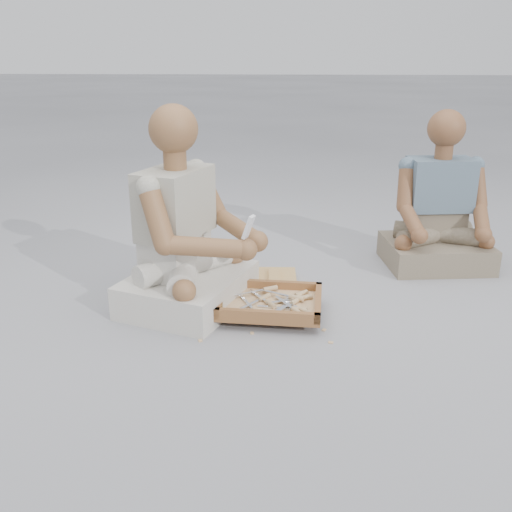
# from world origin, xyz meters

# --- Properties ---
(ground) EXTENTS (60.00, 60.00, 0.00)m
(ground) POSITION_xyz_m (0.00, 0.00, 0.00)
(ground) COLOR gray
(ground) RESTS_ON ground
(carved_panel) EXTENTS (0.62, 0.43, 0.04)m
(carved_panel) POSITION_xyz_m (-0.20, 0.57, 0.02)
(carved_panel) COLOR #A1753E
(carved_panel) RESTS_ON ground
(tool_tray) EXTENTS (0.47, 0.39, 0.06)m
(tool_tray) POSITION_xyz_m (-0.02, 0.27, 0.06)
(tool_tray) COLOR brown
(tool_tray) RESTS_ON carved_panel
(chisel_0) EXTENTS (0.11, 0.21, 0.02)m
(chisel_0) POSITION_xyz_m (-0.09, 0.17, 0.07)
(chisel_0) COLOR silver
(chisel_0) RESTS_ON tool_tray
(chisel_1) EXTENTS (0.21, 0.11, 0.02)m
(chisel_1) POSITION_xyz_m (0.08, 0.30, 0.08)
(chisel_1) COLOR silver
(chisel_1) RESTS_ON tool_tray
(chisel_2) EXTENTS (0.14, 0.19, 0.02)m
(chisel_2) POSITION_xyz_m (-0.06, 0.29, 0.07)
(chisel_2) COLOR silver
(chisel_2) RESTS_ON tool_tray
(chisel_3) EXTENTS (0.17, 0.16, 0.02)m
(chisel_3) POSITION_xyz_m (0.10, 0.35, 0.07)
(chisel_3) COLOR silver
(chisel_3) RESTS_ON tool_tray
(chisel_4) EXTENTS (0.16, 0.18, 0.02)m
(chisel_4) POSITION_xyz_m (0.12, 0.18, 0.07)
(chisel_4) COLOR silver
(chisel_4) RESTS_ON tool_tray
(chisel_5) EXTENTS (0.21, 0.10, 0.02)m
(chisel_5) POSITION_xyz_m (0.11, 0.30, 0.07)
(chisel_5) COLOR silver
(chisel_5) RESTS_ON tool_tray
(chisel_6) EXTENTS (0.14, 0.19, 0.02)m
(chisel_6) POSITION_xyz_m (0.08, 0.25, 0.07)
(chisel_6) COLOR silver
(chisel_6) RESTS_ON tool_tray
(chisel_7) EXTENTS (0.20, 0.12, 0.02)m
(chisel_7) POSITION_xyz_m (-0.04, 0.38, 0.08)
(chisel_7) COLOR silver
(chisel_7) RESTS_ON tool_tray
(chisel_8) EXTENTS (0.13, 0.20, 0.02)m
(chisel_8) POSITION_xyz_m (0.09, 0.17, 0.07)
(chisel_8) COLOR silver
(chisel_8) RESTS_ON tool_tray
(chisel_9) EXTENTS (0.13, 0.20, 0.02)m
(chisel_9) POSITION_xyz_m (0.08, 0.29, 0.07)
(chisel_9) COLOR silver
(chisel_9) RESTS_ON tool_tray
(chisel_10) EXTENTS (0.22, 0.05, 0.02)m
(chisel_10) POSITION_xyz_m (0.09, 0.20, 0.07)
(chisel_10) COLOR silver
(chisel_10) RESTS_ON tool_tray
(chisel_11) EXTENTS (0.14, 0.19, 0.02)m
(chisel_11) POSITION_xyz_m (-0.03, 0.25, 0.07)
(chisel_11) COLOR silver
(chisel_11) RESTS_ON tool_tray
(wood_chip_0) EXTENTS (0.02, 0.02, 0.00)m
(wood_chip_0) POSITION_xyz_m (-0.27, 0.09, 0.00)
(wood_chip_0) COLOR #DEB282
(wood_chip_0) RESTS_ON ground
(wood_chip_1) EXTENTS (0.02, 0.02, 0.00)m
(wood_chip_1) POSITION_xyz_m (-0.30, 0.01, 0.00)
(wood_chip_1) COLOR #DEB282
(wood_chip_1) RESTS_ON ground
(wood_chip_2) EXTENTS (0.02, 0.02, 0.00)m
(wood_chip_2) POSITION_xyz_m (-0.17, 0.39, 0.00)
(wood_chip_2) COLOR #DEB282
(wood_chip_2) RESTS_ON ground
(wood_chip_3) EXTENTS (0.02, 0.02, 0.00)m
(wood_chip_3) POSITION_xyz_m (-0.19, 0.44, 0.00)
(wood_chip_3) COLOR #DEB282
(wood_chip_3) RESTS_ON ground
(wood_chip_4) EXTENTS (0.02, 0.02, 0.00)m
(wood_chip_4) POSITION_xyz_m (0.21, 0.14, 0.00)
(wood_chip_4) COLOR #DEB282
(wood_chip_4) RESTS_ON ground
(wood_chip_5) EXTENTS (0.02, 0.02, 0.00)m
(wood_chip_5) POSITION_xyz_m (0.14, 0.54, 0.00)
(wood_chip_5) COLOR #DEB282
(wood_chip_5) RESTS_ON ground
(wood_chip_6) EXTENTS (0.02, 0.02, 0.00)m
(wood_chip_6) POSITION_xyz_m (0.08, 0.31, 0.00)
(wood_chip_6) COLOR #DEB282
(wood_chip_6) RESTS_ON ground
(wood_chip_7) EXTENTS (0.02, 0.02, 0.00)m
(wood_chip_7) POSITION_xyz_m (-0.02, 0.67, 0.00)
(wood_chip_7) COLOR #DEB282
(wood_chip_7) RESTS_ON ground
(wood_chip_8) EXTENTS (0.02, 0.02, 0.00)m
(wood_chip_8) POSITION_xyz_m (0.02, 0.64, 0.00)
(wood_chip_8) COLOR #DEB282
(wood_chip_8) RESTS_ON ground
(wood_chip_9) EXTENTS (0.02, 0.02, 0.00)m
(wood_chip_9) POSITION_xyz_m (0.17, 0.46, 0.00)
(wood_chip_9) COLOR #DEB282
(wood_chip_9) RESTS_ON ground
(wood_chip_10) EXTENTS (0.02, 0.02, 0.00)m
(wood_chip_10) POSITION_xyz_m (0.24, 0.02, 0.00)
(wood_chip_10) COLOR #DEB282
(wood_chip_10) RESTS_ON ground
(wood_chip_11) EXTENTS (0.02, 0.02, 0.00)m
(wood_chip_11) POSITION_xyz_m (-0.09, 0.09, 0.00)
(wood_chip_11) COLOR #DEB282
(wood_chip_11) RESTS_ON ground
(craftsman) EXTENTS (0.69, 0.71, 0.92)m
(craftsman) POSITION_xyz_m (-0.41, 0.37, 0.31)
(craftsman) COLOR beige
(craftsman) RESTS_ON ground
(companion) EXTENTS (0.59, 0.50, 0.84)m
(companion) POSITION_xyz_m (0.86, 0.99, 0.28)
(companion) COLOR #7E6D5B
(companion) RESTS_ON ground
(mobile_phone) EXTENTS (0.06, 0.06, 0.10)m
(mobile_phone) POSITION_xyz_m (-0.11, 0.20, 0.43)
(mobile_phone) COLOR white
(mobile_phone) RESTS_ON craftsman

